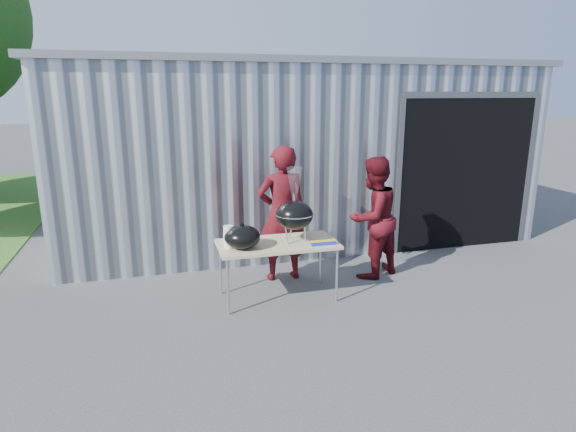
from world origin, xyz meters
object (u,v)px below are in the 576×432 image
object	(u,v)px
folding_table	(277,246)
kettle_grill	(294,210)
person_bystander	(373,218)
person_cook	(282,214)

from	to	relation	value
folding_table	kettle_grill	xyz separation A→B (m)	(0.22, -0.01, 0.45)
folding_table	kettle_grill	world-z (taller)	kettle_grill
kettle_grill	person_bystander	bearing A→B (deg)	17.98
kettle_grill	person_bystander	size ratio (longest dim) A/B	0.55
kettle_grill	person_bystander	distance (m)	1.38
folding_table	person_cook	size ratio (longest dim) A/B	0.79
folding_table	kettle_grill	bearing A→B (deg)	-1.31
kettle_grill	person_cook	size ratio (longest dim) A/B	0.50
folding_table	person_bystander	world-z (taller)	person_bystander
person_cook	person_bystander	bearing A→B (deg)	167.37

